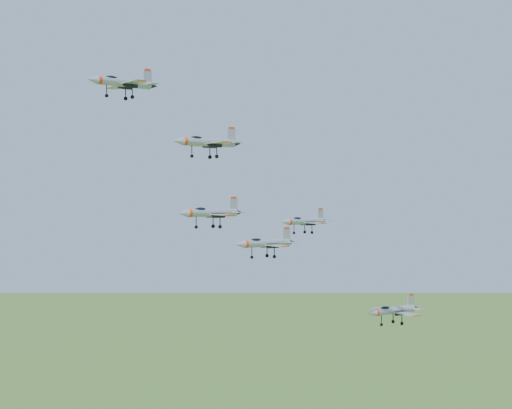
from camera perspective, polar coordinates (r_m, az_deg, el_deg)
name	(u,v)px	position (r m, az deg, el deg)	size (l,w,h in m)	color
jet_lead	(122,82)	(128.99, -10.66, 9.58)	(13.77, 11.60, 3.70)	#989CA4
jet_left_high	(207,142)	(128.81, -3.96, 5.01)	(14.07, 11.72, 3.76)	#989CA4
jet_right_high	(210,213)	(106.76, -3.67, -0.65)	(11.30, 9.44, 3.02)	#989CA4
jet_left_low	(265,243)	(134.68, 0.72, -3.10)	(13.71, 11.43, 3.67)	#989CA4
jet_right_low	(304,221)	(123.97, 3.86, -1.34)	(10.52, 8.86, 2.83)	#989CA4
jet_trail	(393,310)	(146.24, 10.87, -8.31)	(13.91, 11.59, 3.72)	#989CA4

